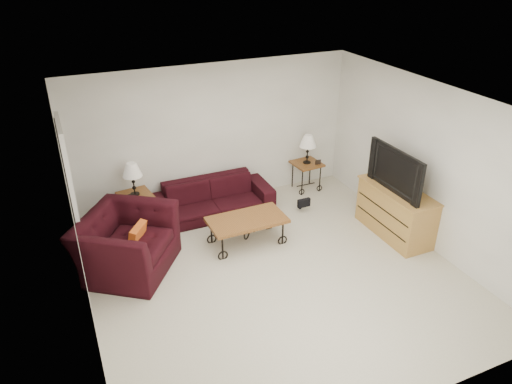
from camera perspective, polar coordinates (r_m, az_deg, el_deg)
ground at (r=6.96m, az=2.36°, el=-9.78°), size 5.00×5.00×0.00m
wall_back at (r=8.40m, az=-5.00°, el=6.70°), size 5.00×0.02×2.50m
wall_front at (r=4.58m, az=16.91°, el=-14.23°), size 5.00×0.02×2.50m
wall_left at (r=5.77m, az=-20.42°, el=-5.35°), size 0.02×5.00×2.50m
wall_right at (r=7.63m, az=19.70°, el=2.94°), size 0.02×5.00×2.50m
ceiling at (r=5.80m, az=2.84°, el=10.29°), size 5.00×5.00×0.00m
doorway at (r=7.33m, az=-21.13°, el=-0.32°), size 0.08×0.94×2.04m
sofa at (r=8.31m, az=-5.19°, el=-0.74°), size 2.07×0.81×0.60m
side_table_left at (r=8.22m, az=-13.94°, el=-2.00°), size 0.58×0.58×0.56m
side_table_right at (r=9.18m, az=5.97°, el=1.91°), size 0.54×0.54×0.55m
lamp_left at (r=7.97m, az=-14.39°, el=1.50°), size 0.36×0.36×0.56m
lamp_right at (r=8.96m, az=6.14°, el=5.08°), size 0.33×0.33×0.55m
photo_frame_left at (r=7.92m, az=-15.05°, el=-0.65°), size 0.11×0.05×0.09m
photo_frame_right at (r=9.00m, az=7.37°, el=3.53°), size 0.11×0.03×0.09m
coffee_table at (r=7.50m, az=-1.08°, el=-4.64°), size 1.20×0.66×0.45m
armchair at (r=7.08m, az=-15.12°, el=-5.92°), size 1.70×1.74×0.86m
throw_pillow at (r=7.00m, az=-13.93°, el=-5.26°), size 0.31×0.38×0.39m
tv_stand at (r=7.98m, az=16.24°, el=-2.26°), size 0.56×1.34×0.80m
television at (r=7.64m, az=16.85°, el=2.58°), size 0.16×1.20×0.69m
backpack at (r=8.48m, az=5.30°, el=-0.67°), size 0.44×0.39×0.46m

